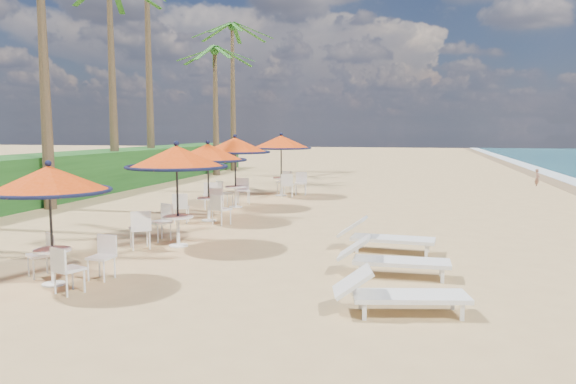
{
  "coord_description": "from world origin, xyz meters",
  "views": [
    {
      "loc": [
        1.04,
        -9.06,
        2.81
      ],
      "look_at": [
        -2.2,
        4.97,
        1.2
      ],
      "focal_mm": 35.0,
      "sensor_mm": 36.0,
      "label": 1
    }
  ],
  "objects_px": {
    "lounger_near": "(396,293)",
    "lounger_mid": "(390,258)",
    "station_2": "(208,162)",
    "lounger_far": "(383,236)",
    "station_0": "(52,194)",
    "station_1": "(173,166)",
    "station_3": "(234,154)",
    "station_4": "(283,150)"
  },
  "relations": [
    {
      "from": "lounger_near",
      "to": "lounger_mid",
      "type": "xyz_separation_m",
      "value": [
        -0.2,
        2.24,
        0.01
      ]
    },
    {
      "from": "station_2",
      "to": "lounger_far",
      "type": "height_order",
      "value": "station_2"
    },
    {
      "from": "station_0",
      "to": "station_1",
      "type": "xyz_separation_m",
      "value": [
        0.69,
        3.64,
        0.28
      ]
    },
    {
      "from": "station_2",
      "to": "lounger_near",
      "type": "relative_size",
      "value": 1.17
    },
    {
      "from": "station_0",
      "to": "station_1",
      "type": "bearing_deg",
      "value": 79.3
    },
    {
      "from": "station_1",
      "to": "station_2",
      "type": "distance_m",
      "value": 3.76
    },
    {
      "from": "station_1",
      "to": "lounger_mid",
      "type": "height_order",
      "value": "station_1"
    },
    {
      "from": "station_1",
      "to": "station_0",
      "type": "bearing_deg",
      "value": -100.7
    },
    {
      "from": "station_2",
      "to": "lounger_near",
      "type": "bearing_deg",
      "value": -52.06
    },
    {
      "from": "lounger_near",
      "to": "lounger_far",
      "type": "xyz_separation_m",
      "value": [
        -0.47,
        4.43,
        0.03
      ]
    },
    {
      "from": "station_3",
      "to": "lounger_near",
      "type": "height_order",
      "value": "station_3"
    },
    {
      "from": "lounger_near",
      "to": "lounger_mid",
      "type": "bearing_deg",
      "value": 83.33
    },
    {
      "from": "station_4",
      "to": "station_2",
      "type": "bearing_deg",
      "value": -95.6
    },
    {
      "from": "station_3",
      "to": "lounger_far",
      "type": "relative_size",
      "value": 1.18
    },
    {
      "from": "station_0",
      "to": "station_4",
      "type": "bearing_deg",
      "value": 86.8
    },
    {
      "from": "lounger_near",
      "to": "station_4",
      "type": "bearing_deg",
      "value": 97.99
    },
    {
      "from": "station_2",
      "to": "lounger_near",
      "type": "distance_m",
      "value": 9.83
    },
    {
      "from": "lounger_near",
      "to": "lounger_far",
      "type": "relative_size",
      "value": 0.95
    },
    {
      "from": "station_2",
      "to": "lounger_mid",
      "type": "relative_size",
      "value": 1.17
    },
    {
      "from": "station_1",
      "to": "station_4",
      "type": "relative_size",
      "value": 0.95
    },
    {
      "from": "station_1",
      "to": "lounger_far",
      "type": "distance_m",
      "value": 5.2
    },
    {
      "from": "station_1",
      "to": "lounger_far",
      "type": "height_order",
      "value": "station_1"
    },
    {
      "from": "station_2",
      "to": "lounger_mid",
      "type": "bearing_deg",
      "value": -43.22
    },
    {
      "from": "station_4",
      "to": "lounger_mid",
      "type": "bearing_deg",
      "value": -67.69
    },
    {
      "from": "station_2",
      "to": "lounger_far",
      "type": "xyz_separation_m",
      "value": [
        5.5,
        -3.23,
        -1.45
      ]
    },
    {
      "from": "station_3",
      "to": "lounger_near",
      "type": "relative_size",
      "value": 1.24
    },
    {
      "from": "station_3",
      "to": "lounger_mid",
      "type": "relative_size",
      "value": 1.24
    },
    {
      "from": "station_0",
      "to": "lounger_far",
      "type": "distance_m",
      "value": 7.09
    },
    {
      "from": "station_4",
      "to": "lounger_mid",
      "type": "xyz_separation_m",
      "value": [
        5.09,
        -12.4,
        -1.6
      ]
    },
    {
      "from": "station_0",
      "to": "lounger_mid",
      "type": "distance_m",
      "value": 6.33
    },
    {
      "from": "station_1",
      "to": "station_2",
      "type": "xyz_separation_m",
      "value": [
        -0.57,
        3.71,
        -0.12
      ]
    },
    {
      "from": "station_2",
      "to": "station_4",
      "type": "relative_size",
      "value": 0.93
    },
    {
      "from": "lounger_mid",
      "to": "lounger_far",
      "type": "height_order",
      "value": "lounger_far"
    },
    {
      "from": "station_2",
      "to": "station_3",
      "type": "distance_m",
      "value": 3.13
    },
    {
      "from": "station_1",
      "to": "station_3",
      "type": "xyz_separation_m",
      "value": [
        -0.78,
        6.84,
        -0.01
      ]
    },
    {
      "from": "lounger_mid",
      "to": "lounger_near",
      "type": "bearing_deg",
      "value": -85.09
    },
    {
      "from": "station_3",
      "to": "station_0",
      "type": "bearing_deg",
      "value": -89.5
    },
    {
      "from": "station_3",
      "to": "lounger_mid",
      "type": "bearing_deg",
      "value": -55.03
    },
    {
      "from": "station_3",
      "to": "lounger_near",
      "type": "xyz_separation_m",
      "value": [
        6.18,
        -10.79,
        -1.59
      ]
    },
    {
      "from": "station_2",
      "to": "lounger_mid",
      "type": "distance_m",
      "value": 8.05
    },
    {
      "from": "station_0",
      "to": "station_3",
      "type": "xyz_separation_m",
      "value": [
        -0.09,
        10.47,
        0.27
      ]
    },
    {
      "from": "lounger_near",
      "to": "lounger_mid",
      "type": "relative_size",
      "value": 1.0
    }
  ]
}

